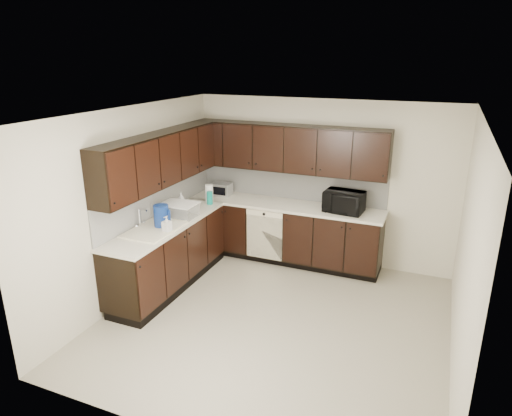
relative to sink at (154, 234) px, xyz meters
The scene contains 20 objects.
floor 1.90m from the sink, ahead, with size 4.00×4.00×0.00m, color #A69F89.
ceiling 2.33m from the sink, ahead, with size 4.00×4.00×0.00m, color white.
wall_back 2.65m from the sink, 50.13° to the left, with size 4.00×0.02×2.50m, color beige.
wall_left 0.49m from the sink, behind, with size 0.02×4.00×2.50m, color beige.
wall_right 3.70m from the sink, ahead, with size 0.02×4.00×2.50m, color beige.
wall_front 2.63m from the sink, 49.77° to the right, with size 4.00×0.02×2.50m, color beige.
lower_cabinets 1.39m from the sink, 58.99° to the left, with size 3.00×2.80×0.90m.
countertop 1.31m from the sink, 59.01° to the left, with size 3.03×2.83×0.04m.
backsplash 1.44m from the sink, 70.83° to the left, with size 3.00×2.80×0.48m.
upper_cabinets 1.61m from the sink, 64.56° to the left, with size 3.00×2.80×0.70m.
dishwasher 1.76m from the sink, 55.40° to the left, with size 0.58×0.04×0.78m.
sink is the anchor object (origin of this frame).
microwave 2.70m from the sink, 38.43° to the left, with size 0.55×0.37×0.31m, color black.
soap_bottle_a 0.26m from the sink, ahead, with size 0.10×0.10×0.22m, color gray.
soap_bottle_b 0.88m from the sink, 96.62° to the left, with size 0.10×0.10×0.27m, color gray.
toaster_oven 1.76m from the sink, 86.59° to the left, with size 0.31×0.23×0.20m, color silver.
storage_bin 0.61m from the sink, 88.22° to the left, with size 0.48×0.35×0.19m, color silver.
blue_pitcher 0.25m from the sink, 74.50° to the left, with size 0.20×0.20×0.30m, color #103698.
teal_tumbler 1.27m from the sink, 82.93° to the left, with size 0.09×0.09×0.20m, color #0C8A7B.
paper_towel_roll 1.38m from the sink, 86.41° to the left, with size 0.12×0.12×0.27m, color white.
Camera 1 is at (1.66, -4.58, 3.10)m, focal length 32.00 mm.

